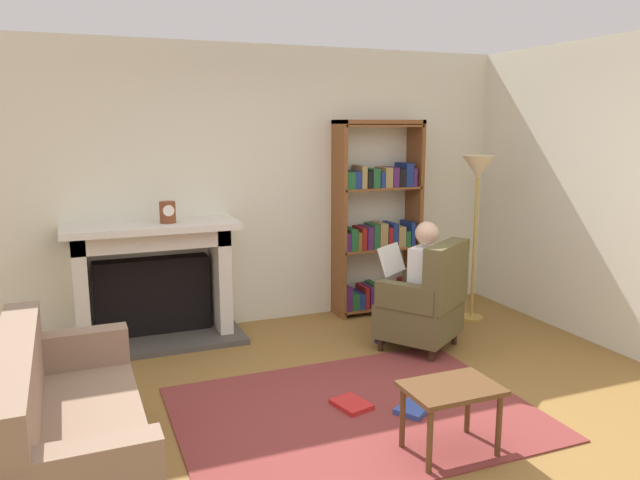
# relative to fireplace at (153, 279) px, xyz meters

# --- Properties ---
(ground) EXTENTS (14.00, 14.00, 0.00)m
(ground) POSITION_rel_fireplace_xyz_m (1.08, -2.30, -0.58)
(ground) COLOR olive
(back_wall) EXTENTS (5.60, 0.10, 2.70)m
(back_wall) POSITION_rel_fireplace_xyz_m (1.08, 0.25, 0.77)
(back_wall) COLOR silver
(back_wall) RESTS_ON ground
(side_wall_right) EXTENTS (0.10, 5.20, 2.70)m
(side_wall_right) POSITION_rel_fireplace_xyz_m (3.73, -1.05, 0.77)
(side_wall_right) COLOR silver
(side_wall_right) RESTS_ON ground
(area_rug) EXTENTS (2.40, 1.80, 0.01)m
(area_rug) POSITION_rel_fireplace_xyz_m (1.08, -2.00, -0.58)
(area_rug) COLOR brown
(area_rug) RESTS_ON ground
(fireplace) EXTENTS (1.54, 0.64, 1.10)m
(fireplace) POSITION_rel_fireplace_xyz_m (0.00, 0.00, 0.00)
(fireplace) COLOR #4C4742
(fireplace) RESTS_ON ground
(mantel_clock) EXTENTS (0.14, 0.14, 0.19)m
(mantel_clock) POSITION_rel_fireplace_xyz_m (0.14, -0.10, 0.61)
(mantel_clock) COLOR brown
(mantel_clock) RESTS_ON fireplace
(bookshelf) EXTENTS (0.91, 0.32, 2.00)m
(bookshelf) POSITION_rel_fireplace_xyz_m (2.28, 0.03, 0.35)
(bookshelf) COLOR brown
(bookshelf) RESTS_ON ground
(armchair_reading) EXTENTS (0.88, 0.87, 0.97)m
(armchair_reading) POSITION_rel_fireplace_xyz_m (2.18, -1.12, -0.16)
(armchair_reading) COLOR #331E14
(armchair_reading) RESTS_ON ground
(seated_reader) EXTENTS (0.55, 0.59, 1.14)m
(seated_reader) POSITION_rel_fireplace_xyz_m (2.11, -1.02, 0.04)
(seated_reader) COLOR white
(seated_reader) RESTS_ON ground
(sofa_floral) EXTENTS (0.74, 1.71, 0.85)m
(sofa_floral) POSITION_rel_fireplace_xyz_m (-0.74, -2.21, -0.26)
(sofa_floral) COLOR #8E715B
(sofa_floral) RESTS_ON ground
(side_table) EXTENTS (0.56, 0.39, 0.43)m
(side_table) POSITION_rel_fireplace_xyz_m (1.39, -2.67, -0.22)
(side_table) COLOR brown
(side_table) RESTS_ON ground
(scattered_books) EXTENTS (0.66, 0.53, 0.04)m
(scattered_books) POSITION_rel_fireplace_xyz_m (1.28, -2.03, -0.55)
(scattered_books) COLOR red
(scattered_books) RESTS_ON area_rug
(floor_lamp) EXTENTS (0.32, 0.32, 1.66)m
(floor_lamp) POSITION_rel_fireplace_xyz_m (3.06, -0.58, 0.82)
(floor_lamp) COLOR #B7933F
(floor_lamp) RESTS_ON ground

